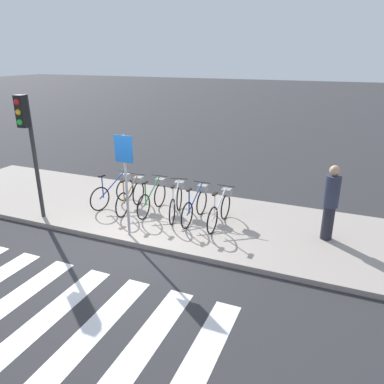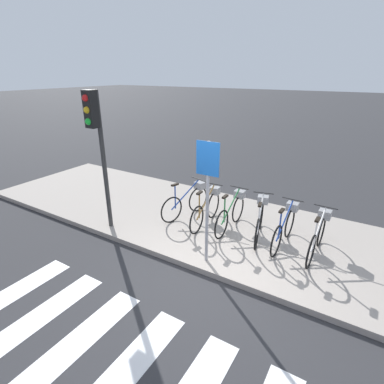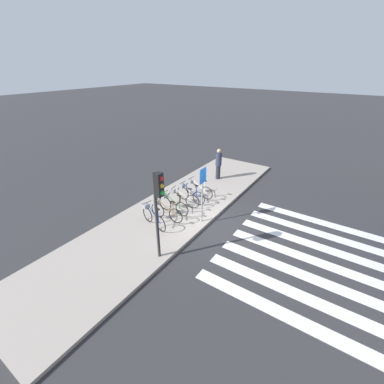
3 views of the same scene
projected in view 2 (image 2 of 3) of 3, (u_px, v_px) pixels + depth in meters
name	position (u px, v px, depth m)	size (l,w,h in m)	color
ground_plane	(208.00, 277.00, 5.63)	(120.00, 120.00, 0.00)	#2D2D30
sidewalk	(245.00, 233.00, 7.04)	(15.03, 3.64, 0.12)	#9E9389
parked_bicycle_0	(188.00, 200.00, 7.60)	(0.56, 1.55, 0.98)	black
parked_bicycle_1	(207.00, 207.00, 7.20)	(0.46, 1.59, 0.98)	black
parked_bicycle_2	(232.00, 211.00, 6.99)	(0.46, 1.59, 0.98)	black
parked_bicycle_3	(260.00, 218.00, 6.65)	(0.54, 1.55, 0.98)	black
parked_bicycle_4	(285.00, 226.00, 6.34)	(0.46, 1.59, 0.98)	black
parked_bicycle_5	(318.00, 235.00, 5.99)	(0.46, 1.59, 0.98)	black
traffic_light	(96.00, 133.00, 6.30)	(0.24, 0.40, 3.13)	#2D2D2D
sign_post	(207.00, 184.00, 5.31)	(0.44, 0.07, 2.38)	#99999E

